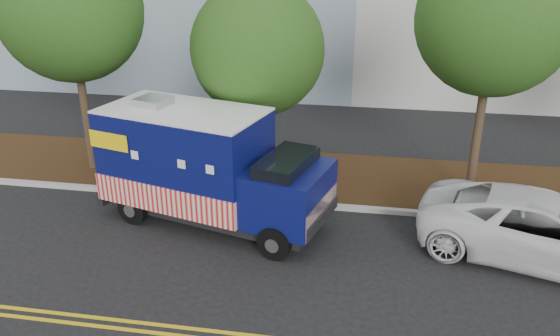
# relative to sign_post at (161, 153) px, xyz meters

# --- Properties ---
(ground) EXTENTS (120.00, 120.00, 0.00)m
(ground) POSITION_rel_sign_post_xyz_m (3.52, -1.94, -1.20)
(ground) COLOR black
(ground) RESTS_ON ground
(curb) EXTENTS (120.00, 0.18, 0.15)m
(curb) POSITION_rel_sign_post_xyz_m (3.52, -0.54, -1.12)
(curb) COLOR #9E9E99
(curb) RESTS_ON ground
(mulch_strip) EXTENTS (120.00, 4.00, 0.15)m
(mulch_strip) POSITION_rel_sign_post_xyz_m (3.52, 1.56, -1.12)
(mulch_strip) COLOR #301F0D
(mulch_strip) RESTS_ON ground
(centerline_near) EXTENTS (120.00, 0.10, 0.01)m
(centerline_near) POSITION_rel_sign_post_xyz_m (3.52, -6.39, -1.19)
(centerline_near) COLOR gold
(centerline_near) RESTS_ON ground
(tree_a) EXTENTS (4.46, 4.46, 7.63)m
(tree_a) POSITION_rel_sign_post_xyz_m (-2.89, 0.93, 4.18)
(tree_a) COLOR #38281C
(tree_a) RESTS_ON ground
(tree_b) EXTENTS (4.08, 4.08, 6.36)m
(tree_b) POSITION_rel_sign_post_xyz_m (2.91, 1.17, 3.11)
(tree_b) COLOR #38281C
(tree_b) RESTS_ON ground
(tree_c) EXTENTS (4.33, 4.33, 7.58)m
(tree_c) POSITION_rel_sign_post_xyz_m (9.57, 1.03, 4.20)
(tree_c) COLOR #38281C
(tree_c) RESTS_ON ground
(sign_post) EXTENTS (0.06, 0.06, 2.40)m
(sign_post) POSITION_rel_sign_post_xyz_m (0.00, 0.00, 0.00)
(sign_post) COLOR #473828
(sign_post) RESTS_ON ground
(food_truck) EXTENTS (6.84, 3.94, 3.41)m
(food_truck) POSITION_rel_sign_post_xyz_m (1.94, -1.72, 0.34)
(food_truck) COLOR black
(food_truck) RESTS_ON ground
(white_car) EXTENTS (6.52, 4.33, 1.66)m
(white_car) POSITION_rel_sign_post_xyz_m (10.79, -2.32, -0.37)
(white_car) COLOR silver
(white_car) RESTS_ON ground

